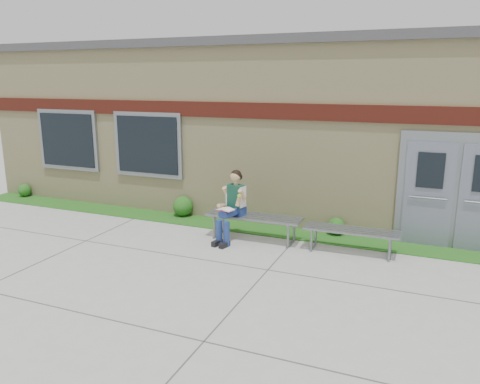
% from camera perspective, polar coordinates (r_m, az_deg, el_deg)
% --- Properties ---
extents(ground, '(80.00, 80.00, 0.00)m').
position_cam_1_polar(ground, '(8.29, -4.39, -9.69)').
color(ground, '#9E9E99').
rests_on(ground, ground).
extents(grass_strip, '(16.00, 0.80, 0.02)m').
position_cam_1_polar(grass_strip, '(10.52, 2.00, -4.49)').
color(grass_strip, '#264D14').
rests_on(grass_strip, ground).
extents(school_building, '(16.20, 6.22, 4.20)m').
position_cam_1_polar(school_building, '(13.29, 7.24, 8.41)').
color(school_building, beige).
rests_on(school_building, ground).
extents(bench_left, '(2.01, 0.58, 0.52)m').
position_cam_1_polar(bench_left, '(9.74, 1.71, -3.57)').
color(bench_left, slate).
rests_on(bench_left, ground).
extents(bench_right, '(1.82, 0.54, 0.47)m').
position_cam_1_polar(bench_right, '(9.27, 13.40, -5.09)').
color(bench_right, slate).
rests_on(bench_right, ground).
extents(girl, '(0.52, 0.90, 1.47)m').
position_cam_1_polar(girl, '(9.58, -0.97, -1.50)').
color(girl, navy).
rests_on(girl, ground).
extents(shrub_west, '(0.35, 0.35, 0.35)m').
position_cam_1_polar(shrub_west, '(14.67, -24.78, 0.20)').
color(shrub_west, '#264D14').
rests_on(shrub_west, grass_strip).
extents(shrub_mid, '(0.48, 0.48, 0.48)m').
position_cam_1_polar(shrub_mid, '(11.48, -6.96, -1.73)').
color(shrub_mid, '#264D14').
rests_on(shrub_mid, grass_strip).
extents(shrub_east, '(0.37, 0.37, 0.37)m').
position_cam_1_polar(shrub_east, '(10.26, 11.65, -4.11)').
color(shrub_east, '#264D14').
rests_on(shrub_east, grass_strip).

